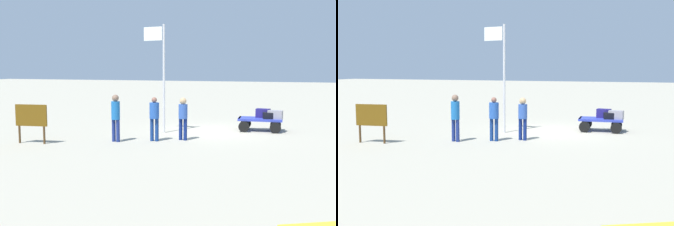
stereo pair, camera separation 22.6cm
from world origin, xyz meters
The scene contains 11 objects.
ground_plane centered at (0.00, 0.00, 0.00)m, with size 120.00×120.00×0.00m, color #AAA38F.
luggage_cart centered at (-1.97, -0.86, 0.42)m, with size 1.95×1.32×0.57m.
suitcase_tan centered at (-2.40, -0.73, 0.71)m, with size 0.61×0.50×0.27m.
suitcase_grey centered at (-2.09, -1.04, 0.77)m, with size 0.63×0.43×0.40m.
suitcase_dark centered at (-2.30, -1.20, 0.73)m, with size 0.61×0.47×0.31m.
suitcase_navy centered at (-2.64, -0.73, 0.76)m, with size 0.64×0.40×0.37m.
worker_lead centered at (2.89, 3.57, 1.05)m, with size 0.39×0.39×1.79m.
worker_trailing centered at (0.58, 2.44, 0.98)m, with size 0.40×0.40×1.65m.
worker_supervisor centered at (1.56, 2.98, 1.00)m, with size 0.37×0.37×1.68m.
flagpole centered at (2.00, 0.95, 2.77)m, with size 0.98×0.19×4.60m.
signboard centered at (5.69, 4.89, 0.96)m, with size 1.23×0.22×1.45m.
Camera 2 is at (-4.11, 17.58, 2.85)m, focal length 44.42 mm.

